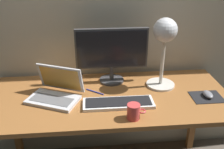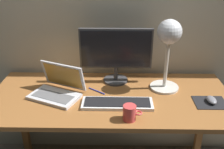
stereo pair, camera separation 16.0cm
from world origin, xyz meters
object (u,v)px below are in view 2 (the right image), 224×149
(desk_lamp, at_px, (169,40))
(mouse, at_px, (212,100))
(coffee_mug, at_px, (130,113))
(monitor, at_px, (116,52))
(pen, at_px, (97,91))
(laptop, at_px, (59,86))
(keyboard_main, at_px, (117,103))

(desk_lamp, distance_m, mouse, 0.46)
(coffee_mug, bearing_deg, monitor, 99.76)
(coffee_mug, bearing_deg, pen, 123.28)
(mouse, bearing_deg, desk_lamp, 144.93)
(mouse, relative_size, pen, 0.69)
(mouse, bearing_deg, laptop, 174.77)
(monitor, relative_size, laptop, 1.32)
(coffee_mug, xyz_separation_m, pen, (-0.21, 0.32, -0.04))
(laptop, bearing_deg, coffee_mug, -31.51)
(laptop, xyz_separation_m, pen, (0.25, 0.04, -0.05))
(laptop, bearing_deg, pen, 9.27)
(laptop, relative_size, pen, 2.74)
(monitor, distance_m, coffee_mug, 0.52)
(mouse, bearing_deg, pen, 169.94)
(coffee_mug, bearing_deg, keyboard_main, 114.72)
(laptop, bearing_deg, keyboard_main, -18.41)
(monitor, distance_m, pen, 0.30)
(laptop, distance_m, pen, 0.26)
(desk_lamp, distance_m, coffee_mug, 0.55)
(monitor, distance_m, mouse, 0.70)
(keyboard_main, bearing_deg, desk_lamp, 34.84)
(mouse, distance_m, pen, 0.75)
(monitor, relative_size, coffee_mug, 4.60)
(desk_lamp, bearing_deg, monitor, 163.46)
(monitor, bearing_deg, coffee_mug, -80.24)
(coffee_mug, bearing_deg, mouse, 20.10)
(keyboard_main, xyz_separation_m, mouse, (0.59, 0.04, 0.01))
(desk_lamp, xyz_separation_m, coffee_mug, (-0.26, -0.38, -0.30))
(laptop, xyz_separation_m, desk_lamp, (0.71, 0.10, 0.29))
(monitor, height_order, desk_lamp, desk_lamp)
(laptop, distance_m, coffee_mug, 0.54)
(desk_lamp, relative_size, pen, 3.46)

